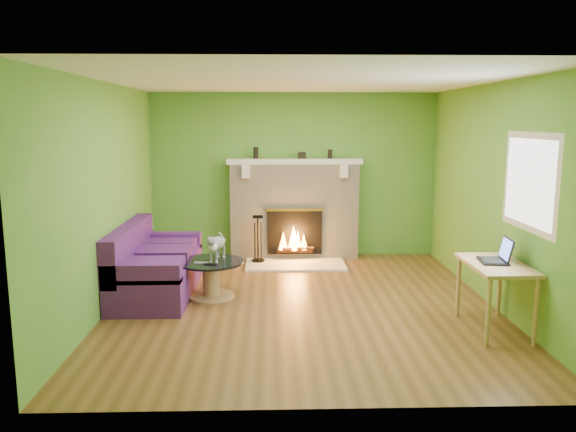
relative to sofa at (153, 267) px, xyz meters
name	(u,v)px	position (x,y,z in m)	size (l,w,h in m)	color
floor	(302,303)	(1.86, -0.48, -0.34)	(5.00, 5.00, 0.00)	brown
ceiling	(303,81)	(1.86, -0.48, 2.26)	(5.00, 5.00, 0.00)	white
wall_back	(294,175)	(1.86, 2.02, 0.96)	(5.00, 5.00, 0.00)	#53922F
wall_front	(321,241)	(1.86, -2.98, 0.96)	(5.00, 5.00, 0.00)	#53922F
wall_left	(107,197)	(-0.39, -0.48, 0.96)	(5.00, 5.00, 0.00)	#53922F
wall_right	(494,195)	(4.11, -0.48, 0.96)	(5.00, 5.00, 0.00)	#53922F
window_frame	(530,182)	(4.10, -1.38, 1.21)	(1.20, 1.20, 0.00)	silver
window_pane	(529,182)	(4.09, -1.38, 1.21)	(1.06, 1.06, 0.00)	white
fireplace	(294,210)	(1.86, 1.83, 0.44)	(2.10, 0.46, 1.58)	beige
hearth	(296,264)	(1.86, 1.32, -0.32)	(1.50, 0.75, 0.03)	beige
mantel	(294,161)	(1.86, 1.81, 1.20)	(2.10, 0.28, 0.08)	silver
sofa	(153,267)	(0.00, 0.00, 0.00)	(0.89, 1.94, 0.87)	#4E1B66
coffee_table	(211,276)	(0.75, -0.20, -0.07)	(0.81, 0.81, 0.46)	tan
desk	(496,271)	(3.81, -1.40, 0.29)	(0.56, 0.97, 0.72)	tan
cat	(217,246)	(0.83, -0.15, 0.30)	(0.20, 0.55, 0.35)	#5C5C60
remote_silver	(201,263)	(0.65, -0.32, 0.13)	(0.17, 0.04, 0.02)	gray
remote_black	(211,264)	(0.77, -0.38, 0.13)	(0.16, 0.04, 0.02)	black
laptop	(494,250)	(3.79, -1.35, 0.51)	(0.30, 0.34, 0.26)	black
fire_tools	(258,238)	(1.29, 1.47, 0.05)	(0.19, 0.19, 0.72)	black
mantel_vase_left	(256,153)	(1.26, 1.84, 1.33)	(0.08, 0.08, 0.18)	black
mantel_vase_right	(330,154)	(2.42, 1.84, 1.31)	(0.07, 0.07, 0.14)	black
mantel_box	(302,155)	(1.98, 1.84, 1.29)	(0.12, 0.08, 0.10)	black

